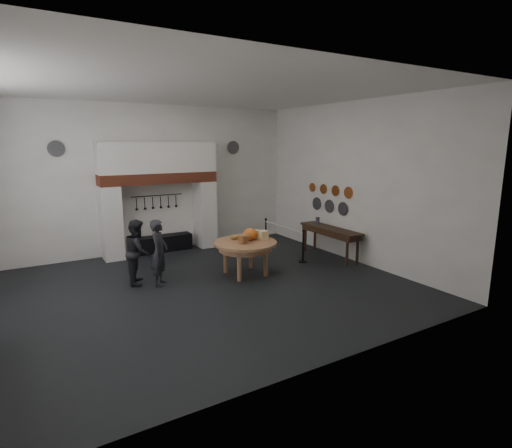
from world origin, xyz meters
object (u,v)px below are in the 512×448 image
iron_range (161,244)px  visitor_near (159,253)px  side_table (330,229)px  work_table (245,243)px  barrier_post_near (303,247)px  barrier_post_far (266,233)px  visitor_far (138,252)px

iron_range → visitor_near: visitor_near is taller
iron_range → side_table: bearing=-38.1°
work_table → barrier_post_near: (1.95, 0.12, -0.39)m
barrier_post_near → barrier_post_far: same height
visitor_far → barrier_post_far: size_ratio=1.74×
work_table → side_table: bearing=1.9°
iron_range → visitor_near: size_ratio=1.19×
side_table → barrier_post_far: 2.28m
side_table → barrier_post_far: (-0.98, 2.02, -0.42)m
visitor_near → side_table: visitor_near is taller
visitor_near → barrier_post_far: bearing=-34.9°
barrier_post_far → side_table: bearing=-64.2°
side_table → barrier_post_near: same height
work_table → visitor_near: size_ratio=1.01×
barrier_post_near → side_table: bearing=-1.2°
barrier_post_near → barrier_post_far: 2.00m
visitor_far → barrier_post_near: size_ratio=1.74×
barrier_post_near → visitor_near: bearing=176.4°
visitor_near → side_table: bearing=-61.2°
barrier_post_near → barrier_post_far: size_ratio=1.00×
work_table → visitor_far: visitor_far is taller
visitor_far → side_table: 5.50m
visitor_near → visitor_far: 0.57m
barrier_post_near → iron_range: bearing=134.3°
barrier_post_far → visitor_near: bearing=-156.9°
iron_range → visitor_far: size_ratio=1.21×
iron_range → barrier_post_near: 4.47m
barrier_post_far → iron_range: bearing=159.0°
barrier_post_far → visitor_far: bearing=-163.3°
iron_range → visitor_far: bearing=-118.1°
visitor_near → barrier_post_near: size_ratio=1.77×
visitor_near → barrier_post_near: bearing=-61.7°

